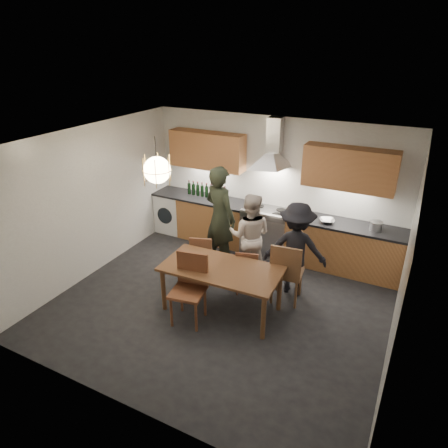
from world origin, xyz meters
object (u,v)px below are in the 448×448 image
at_px(chair_front, 190,283).
at_px(stock_pot, 376,226).
at_px(person_left, 220,218).
at_px(person_mid, 250,236).
at_px(mixing_bowl, 327,221).
at_px(wine_bottles, 207,190).
at_px(person_right, 296,249).
at_px(dining_table, 221,273).
at_px(chair_back_left, 202,255).

bearing_deg(chair_front, stock_pot, 38.33).
distance_m(person_left, person_mid, 0.65).
height_order(person_mid, mixing_bowl, person_mid).
bearing_deg(person_left, wine_bottles, -27.95).
relative_size(person_right, mixing_bowl, 6.01).
bearing_deg(person_right, mixing_bowl, -117.15).
xyz_separation_m(person_left, person_right, (1.48, -0.21, -0.17)).
relative_size(dining_table, stock_pot, 8.80).
bearing_deg(chair_back_left, chair_front, 91.37).
bearing_deg(chair_back_left, stock_pot, -170.00).
xyz_separation_m(person_mid, wine_bottles, (-1.40, 0.99, 0.28)).
bearing_deg(person_mid, dining_table, 77.24).
distance_m(mixing_bowl, stock_pot, 0.81).
relative_size(person_right, wine_bottles, 1.74).
relative_size(dining_table, person_left, 0.95).
bearing_deg(person_right, dining_table, 38.69).
bearing_deg(mixing_bowl, dining_table, -118.16).
distance_m(dining_table, person_mid, 1.16).
height_order(chair_back_left, chair_front, chair_front).
bearing_deg(mixing_bowl, chair_front, -120.41).
height_order(person_left, mixing_bowl, person_left).
distance_m(chair_back_left, person_mid, 0.89).
distance_m(person_mid, stock_pot, 2.14).
bearing_deg(wine_bottles, chair_front, -66.02).
bearing_deg(stock_pot, person_left, -161.77).
distance_m(chair_front, person_right, 1.82).
bearing_deg(person_mid, person_left, -22.31).
xyz_separation_m(person_left, stock_pot, (2.54, 0.84, 0.02)).
xyz_separation_m(stock_pot, wine_bottles, (-3.32, 0.07, 0.07)).
distance_m(mixing_bowl, wine_bottles, 2.52).
bearing_deg(dining_table, chair_front, -132.91).
distance_m(dining_table, wine_bottles, 2.61).
relative_size(chair_front, person_mid, 0.68).
bearing_deg(person_right, person_mid, -21.04).
relative_size(chair_back_left, stock_pot, 4.10).
xyz_separation_m(dining_table, chair_front, (-0.32, -0.37, -0.06)).
bearing_deg(dining_table, mixing_bowl, 59.72).
bearing_deg(wine_bottles, mixing_bowl, -3.14).
relative_size(person_left, wine_bottles, 2.11).
xyz_separation_m(chair_back_left, wine_bottles, (-0.74, 1.51, 0.56)).
bearing_deg(person_mid, person_right, 157.04).
relative_size(chair_back_left, chair_front, 0.81).
relative_size(chair_front, person_right, 0.67).
height_order(dining_table, person_left, person_left).
relative_size(mixing_bowl, wine_bottles, 0.29).
xyz_separation_m(person_left, wine_bottles, (-0.78, 0.91, 0.10)).
height_order(mixing_bowl, wine_bottles, wine_bottles).
relative_size(person_mid, wine_bottles, 1.70).
bearing_deg(mixing_bowl, person_mid, -142.46).
xyz_separation_m(chair_back_left, stock_pot, (2.58, 1.45, 0.49)).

